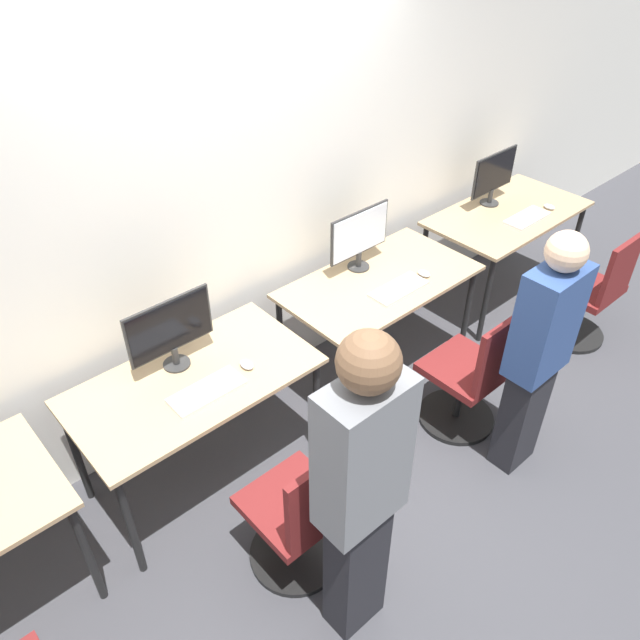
{
  "coord_description": "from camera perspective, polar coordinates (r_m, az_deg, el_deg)",
  "views": [
    {
      "loc": [
        -1.79,
        -1.87,
        2.94
      ],
      "look_at": [
        0.0,
        0.14,
        0.89
      ],
      "focal_mm": 35.0,
      "sensor_mm": 36.0,
      "label": 1
    }
  ],
  "objects": [
    {
      "name": "desk_right",
      "position": [
        4.04,
        5.45,
        2.79
      ],
      "size": [
        1.28,
        0.7,
        0.74
      ],
      "color": "tan",
      "rests_on": "ground_plane"
    },
    {
      "name": "desk_far_right",
      "position": [
        5.02,
        16.72,
        8.69
      ],
      "size": [
        1.28,
        0.7,
        0.74
      ],
      "color": "tan",
      "rests_on": "ground_plane"
    },
    {
      "name": "office_chair_far_right",
      "position": [
        4.86,
        23.32,
        1.89
      ],
      "size": [
        0.48,
        0.48,
        0.89
      ],
      "color": "black",
      "rests_on": "ground_plane"
    },
    {
      "name": "monitor_right",
      "position": [
        3.99,
        3.64,
        7.67
      ],
      "size": [
        0.48,
        0.15,
        0.41
      ],
      "color": "#2D2D2D",
      "rests_on": "desk_right"
    },
    {
      "name": "keyboard_left",
      "position": [
        3.21,
        -10.3,
        -6.43
      ],
      "size": [
        0.39,
        0.16,
        0.02
      ],
      "color": "silver",
      "rests_on": "desk_left"
    },
    {
      "name": "keyboard_far_right",
      "position": [
        4.91,
        18.4,
        8.85
      ],
      "size": [
        0.39,
        0.16,
        0.02
      ],
      "color": "silver",
      "rests_on": "desk_far_right"
    },
    {
      "name": "mouse_left",
      "position": [
        3.32,
        -6.72,
        -4.07
      ],
      "size": [
        0.06,
        0.09,
        0.03
      ],
      "color": "silver",
      "rests_on": "desk_left"
    },
    {
      "name": "ground_plane",
      "position": [
        3.92,
        1.39,
        -11.42
      ],
      "size": [
        20.0,
        20.0,
        0.0
      ],
      "primitive_type": "plane",
      "color": "#3D3D42"
    },
    {
      "name": "person_right",
      "position": [
        3.47,
        19.38,
        -2.7
      ],
      "size": [
        0.36,
        0.2,
        1.54
      ],
      "color": "#232328",
      "rests_on": "ground_plane"
    },
    {
      "name": "mouse_far_right",
      "position": [
        5.12,
        20.23,
        9.69
      ],
      "size": [
        0.06,
        0.09,
        0.03
      ],
      "color": "silver",
      "rests_on": "desk_far_right"
    },
    {
      "name": "office_chair_left",
      "position": [
        3.15,
        -1.71,
        -17.69
      ],
      "size": [
        0.48,
        0.48,
        0.89
      ],
      "color": "black",
      "rests_on": "ground_plane"
    },
    {
      "name": "office_chair_right",
      "position": [
        3.9,
        13.58,
        -5.4
      ],
      "size": [
        0.48,
        0.48,
        0.89
      ],
      "color": "black",
      "rests_on": "ground_plane"
    },
    {
      "name": "desk_left",
      "position": [
        3.36,
        -11.43,
        -6.26
      ],
      "size": [
        1.28,
        0.7,
        0.74
      ],
      "color": "tan",
      "rests_on": "ground_plane"
    },
    {
      "name": "monitor_left",
      "position": [
        3.27,
        -13.51,
        -0.9
      ],
      "size": [
        0.48,
        0.15,
        0.41
      ],
      "color": "#2D2D2D",
      "rests_on": "desk_left"
    },
    {
      "name": "person_left",
      "position": [
        2.53,
        3.75,
        -15.17
      ],
      "size": [
        0.36,
        0.22,
        1.71
      ],
      "color": "#232328",
      "rests_on": "ground_plane"
    },
    {
      "name": "mouse_right",
      "position": [
        4.06,
        9.49,
        4.22
      ],
      "size": [
        0.06,
        0.09,
        0.03
      ],
      "color": "silver",
      "rests_on": "desk_right"
    },
    {
      "name": "monitor_far_right",
      "position": [
        4.97,
        15.62,
        12.63
      ],
      "size": [
        0.48,
        0.15,
        0.41
      ],
      "color": "#2D2D2D",
      "rests_on": "desk_far_right"
    },
    {
      "name": "wall_back",
      "position": [
        3.58,
        -7.44,
        11.46
      ],
      "size": [
        12.0,
        0.05,
        2.8
      ],
      "color": "silver",
      "rests_on": "ground_plane"
    },
    {
      "name": "keyboard_right",
      "position": [
        3.9,
        7.19,
        2.84
      ],
      "size": [
        0.39,
        0.16,
        0.02
      ],
      "color": "silver",
      "rests_on": "desk_right"
    }
  ]
}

